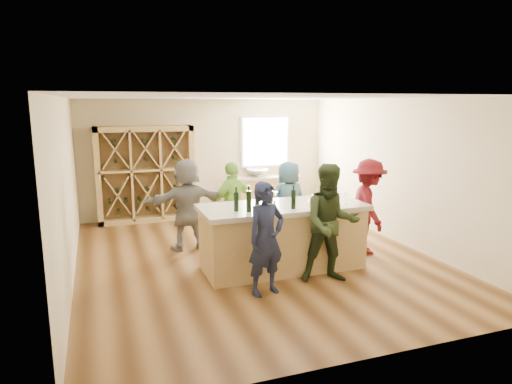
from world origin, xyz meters
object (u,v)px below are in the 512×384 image
object	(u,v)px
tasting_counter_base	(283,239)
person_far_right	(288,202)
person_near_right	(331,224)
person_server	(368,206)
sink	(258,173)
wine_bottle_e	(271,199)
person_near_left	(266,239)
person_far_left	(187,204)
wine_bottle_f	(293,199)
wine_bottle_b	(249,201)
wine_bottle_c	(257,200)
person_far_mid	(233,205)
wine_rack	(146,174)
wine_bottle_a	(236,202)
wine_bottle_d	(269,201)

from	to	relation	value
tasting_counter_base	person_far_right	xyz separation A→B (m)	(0.70, 1.38, 0.30)
person_near_right	person_server	world-z (taller)	person_near_right
sink	person_server	bearing A→B (deg)	-76.63
wine_bottle_e	person_near_right	distance (m)	1.01
sink	person_near_left	world-z (taller)	person_near_left
tasting_counter_base	person_far_right	size ratio (longest dim) A/B	1.63
person_far_left	wine_bottle_f	distance (m)	2.31
wine_bottle_b	person_server	xyz separation A→B (m)	(2.46, 0.51, -0.38)
wine_bottle_c	person_far_mid	size ratio (longest dim) A/B	0.17
person_far_mid	wine_bottle_f	distance (m)	1.83
wine_bottle_e	person_server	xyz separation A→B (m)	(2.05, 0.38, -0.36)
person_server	person_far_right	xyz separation A→B (m)	(-1.09, 1.14, -0.07)
person_near_right	person_far_right	xyz separation A→B (m)	(0.23, 2.13, -0.11)
wine_bottle_f	wine_bottle_e	bearing A→B (deg)	152.90
wine_rack	wine_bottle_a	bearing A→B (deg)	-77.18
wine_bottle_d	wine_bottle_a	bearing A→B (deg)	168.54
tasting_counter_base	wine_bottle_c	distance (m)	0.88
person_far_right	wine_bottle_f	size ratio (longest dim) A/B	5.33
person_near_left	person_far_mid	size ratio (longest dim) A/B	1.00
wine_rack	wine_bottle_b	size ratio (longest dim) A/B	6.79
sink	tasting_counter_base	world-z (taller)	sink
sink	wine_bottle_d	bearing A→B (deg)	-107.24
wine_bottle_a	person_far_mid	bearing A→B (deg)	75.26
wine_bottle_a	wine_bottle_f	xyz separation A→B (m)	(0.89, -0.14, 0.00)
person_near_right	wine_bottle_f	size ratio (longest dim) A/B	6.08
person_far_right	person_far_left	bearing A→B (deg)	-13.09
wine_rack	person_far_right	bearing A→B (deg)	-45.65
wine_rack	sink	distance (m)	2.70
tasting_counter_base	wine_bottle_c	bearing A→B (deg)	-166.09
wine_bottle_b	wine_bottle_e	size ratio (longest dim) A/B	1.14
wine_bottle_b	person_near_right	xyz separation A→B (m)	(1.15, -0.48, -0.33)
wine_rack	wine_bottle_d	world-z (taller)	wine_rack
wine_rack	wine_bottle_f	bearing A→B (deg)	-66.60
tasting_counter_base	person_near_right	bearing A→B (deg)	-57.94
sink	wine_bottle_b	distance (m)	4.41
person_far_mid	person_far_left	xyz separation A→B (m)	(-0.85, 0.13, 0.04)
wine_bottle_a	person_far_mid	distance (m)	1.68
wine_rack	tasting_counter_base	world-z (taller)	wine_rack
wine_bottle_d	person_far_right	xyz separation A→B (m)	(1.04, 1.65, -0.43)
person_near_right	wine_bottle_f	world-z (taller)	person_near_right
sink	person_far_mid	distance (m)	2.78
person_server	person_far_mid	world-z (taller)	person_server
person_server	wine_bottle_f	distance (m)	1.85
wine_bottle_e	person_near_right	xyz separation A→B (m)	(0.73, -0.61, -0.31)
tasting_counter_base	wine_bottle_b	size ratio (longest dim) A/B	8.02
wine_bottle_a	person_far_left	world-z (taller)	person_far_left
person_server	person_far_left	bearing A→B (deg)	82.50
wine_bottle_c	person_server	world-z (taller)	person_server
tasting_counter_base	person_server	distance (m)	1.84
sink	person_far_mid	world-z (taller)	person_far_mid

